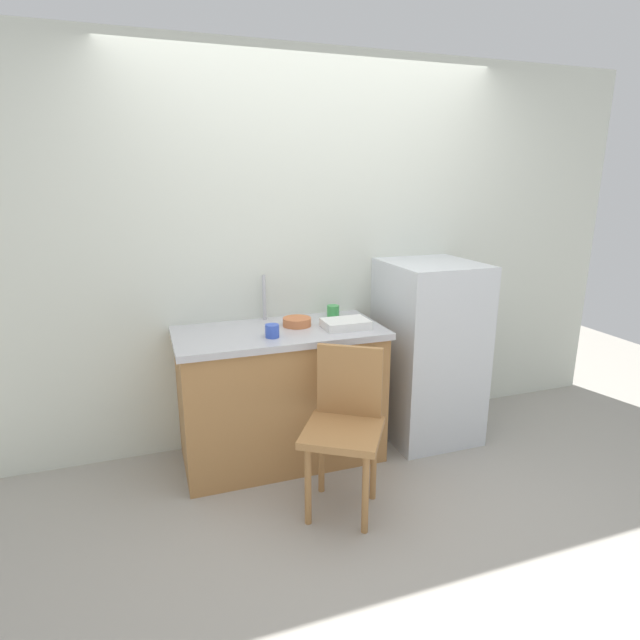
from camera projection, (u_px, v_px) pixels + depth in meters
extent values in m
plane|color=#9E998E|center=(369.00, 501.00, 2.90)|extent=(8.00, 8.00, 0.00)
cube|color=silver|center=(312.00, 253.00, 3.47)|extent=(4.80, 0.10, 2.55)
cube|color=#A87542|center=(281.00, 397.00, 3.28)|extent=(1.24, 0.60, 0.83)
cube|color=#B7B7BC|center=(279.00, 332.00, 3.16)|extent=(1.28, 0.64, 0.04)
cylinder|color=#B7B7BC|center=(264.00, 298.00, 3.33)|extent=(0.02, 0.02, 0.30)
cube|color=silver|center=(428.00, 351.00, 3.54)|extent=(0.59, 0.64, 1.23)
cylinder|color=#A87542|center=(308.00, 485.00, 2.66)|extent=(0.04, 0.04, 0.45)
cylinder|color=#A87542|center=(365.00, 494.00, 2.59)|extent=(0.04, 0.04, 0.45)
cylinder|color=#A87542|center=(321.00, 456.00, 2.94)|extent=(0.04, 0.04, 0.45)
cylinder|color=#A87542|center=(373.00, 463.00, 2.87)|extent=(0.04, 0.04, 0.45)
cube|color=#A87542|center=(343.00, 433.00, 2.70)|extent=(0.55, 0.55, 0.04)
cube|color=#A87542|center=(350.00, 381.00, 2.81)|extent=(0.32, 0.22, 0.40)
cube|color=white|center=(346.00, 324.00, 3.19)|extent=(0.28, 0.20, 0.05)
cylinder|color=#C67042|center=(297.00, 322.00, 3.23)|extent=(0.18, 0.18, 0.05)
cylinder|color=green|center=(333.00, 311.00, 3.44)|extent=(0.08, 0.08, 0.08)
cylinder|color=blue|center=(272.00, 331.00, 2.99)|extent=(0.08, 0.08, 0.08)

